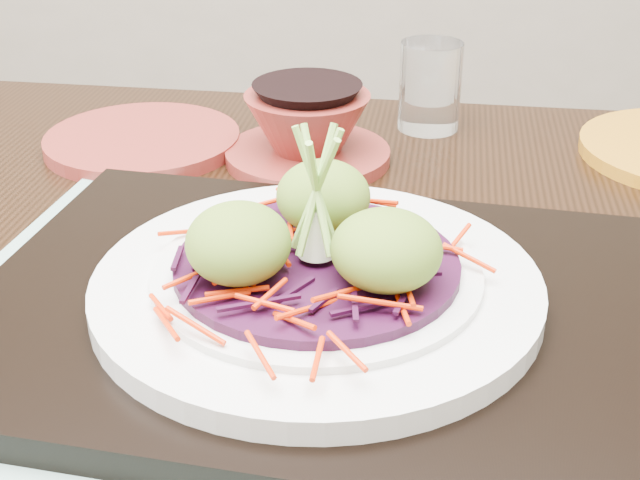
# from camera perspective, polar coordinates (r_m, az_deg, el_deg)

# --- Properties ---
(dining_table) EXTENTS (1.22, 0.84, 0.74)m
(dining_table) POSITION_cam_1_polar(r_m,az_deg,el_deg) (0.68, 3.07, -9.91)
(dining_table) COLOR black
(dining_table) RESTS_ON ground
(placemat) EXTENTS (0.54, 0.44, 0.00)m
(placemat) POSITION_cam_1_polar(r_m,az_deg,el_deg) (0.57, -0.20, -5.52)
(placemat) COLOR #83A993
(placemat) RESTS_ON dining_table
(serving_tray) EXTENTS (0.47, 0.37, 0.02)m
(serving_tray) POSITION_cam_1_polar(r_m,az_deg,el_deg) (0.57, -0.20, -4.52)
(serving_tray) COLOR black
(serving_tray) RESTS_ON placemat
(white_plate) EXTENTS (0.28, 0.28, 0.02)m
(white_plate) POSITION_cam_1_polar(r_m,az_deg,el_deg) (0.56, -0.21, -2.86)
(white_plate) COLOR silver
(white_plate) RESTS_ON serving_tray
(cabbage_bed) EXTENTS (0.18, 0.18, 0.01)m
(cabbage_bed) POSITION_cam_1_polar(r_m,az_deg,el_deg) (0.55, -0.21, -1.59)
(cabbage_bed) COLOR #300924
(cabbage_bed) RESTS_ON white_plate
(carrot_julienne) EXTENTS (0.22, 0.22, 0.01)m
(carrot_julienne) POSITION_cam_1_polar(r_m,az_deg,el_deg) (0.54, -0.21, -0.80)
(carrot_julienne) COLOR red
(carrot_julienne) RESTS_ON cabbage_bed
(guacamole_scoops) EXTENTS (0.15, 0.14, 0.05)m
(guacamole_scoops) POSITION_cam_1_polar(r_m,az_deg,el_deg) (0.54, -0.22, 0.70)
(guacamole_scoops) COLOR olive
(guacamole_scoops) RESTS_ON cabbage_bed
(scallion_garnish) EXTENTS (0.06, 0.06, 0.10)m
(scallion_garnish) POSITION_cam_1_polar(r_m,az_deg,el_deg) (0.53, -0.22, 2.80)
(scallion_garnish) COLOR #86BB4A
(scallion_garnish) RESTS_ON cabbage_bed
(terracotta_side_plate) EXTENTS (0.24, 0.24, 0.01)m
(terracotta_side_plate) POSITION_cam_1_polar(r_m,az_deg,el_deg) (0.86, -11.29, 6.25)
(terracotta_side_plate) COLOR maroon
(terracotta_side_plate) RESTS_ON dining_table
(water_glass) EXTENTS (0.06, 0.06, 0.09)m
(water_glass) POSITION_cam_1_polar(r_m,az_deg,el_deg) (0.89, 7.06, 9.75)
(water_glass) COLOR white
(water_glass) RESTS_ON dining_table
(terracotta_bowl_set) EXTENTS (0.19, 0.19, 0.06)m
(terracotta_bowl_set) POSITION_cam_1_polar(r_m,az_deg,el_deg) (0.81, -0.81, 6.95)
(terracotta_bowl_set) COLOR maroon
(terracotta_bowl_set) RESTS_ON dining_table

